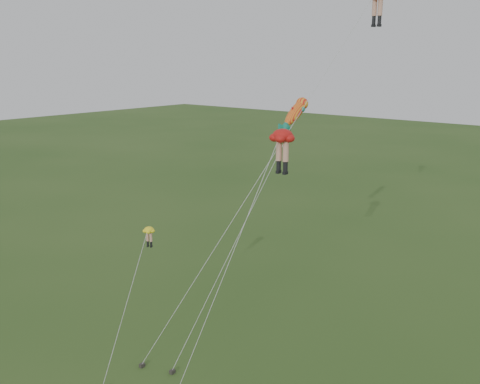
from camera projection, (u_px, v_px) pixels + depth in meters
The scene contains 5 objects.
ground at pixel (169, 370), 34.57m from camera, with size 300.00×300.00×0.00m, color #2C4B1B.
legs_kite_red_high at pixel (373, 5), 33.58m from camera, with size 9.74×13.90×23.90m.
legs_kite_red_mid at pixel (281, 142), 31.67m from camera, with size 3.03×8.62×15.59m.
legs_kite_yellow at pixel (147, 239), 37.14m from camera, with size 3.72×7.51×8.20m.
fish_kite at pixel (295, 114), 36.20m from camera, with size 3.11×11.36×17.28m.
Camera 1 is at (23.12, -20.78, 19.60)m, focal length 40.00 mm.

